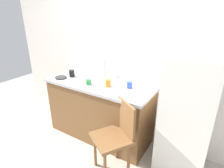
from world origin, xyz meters
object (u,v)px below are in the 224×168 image
(refrigerator, at_px, (187,117))
(hotplate, at_px, (61,77))
(cup_green, at_px, (89,82))
(chair, at_px, (116,135))
(cup_black, at_px, (72,73))
(cup_orange, at_px, (108,83))
(cup_blue, at_px, (129,85))

(refrigerator, relative_size, hotplate, 8.38)
(refrigerator, distance_m, cup_green, 1.33)
(chair, distance_m, cup_black, 1.23)
(refrigerator, relative_size, cup_green, 17.44)
(cup_orange, bearing_deg, refrigerator, 2.86)
(refrigerator, xyz_separation_m, cup_blue, (-0.77, 0.06, 0.21))
(cup_blue, relative_size, cup_green, 1.08)
(cup_green, bearing_deg, cup_black, 164.69)
(cup_orange, height_order, cup_black, cup_black)
(chair, relative_size, cup_blue, 10.10)
(chair, relative_size, cup_black, 8.54)
(chair, bearing_deg, refrigerator, 66.91)
(refrigerator, height_order, cup_black, refrigerator)
(refrigerator, bearing_deg, chair, -145.19)
(cup_black, bearing_deg, hotplate, -125.56)
(chair, height_order, cup_black, cup_black)
(hotplate, xyz_separation_m, cup_black, (0.10, 0.14, 0.04))
(cup_orange, height_order, cup_blue, cup_orange)
(cup_orange, distance_m, cup_black, 0.69)
(hotplate, bearing_deg, chair, -14.53)
(refrigerator, relative_size, cup_orange, 14.06)
(hotplate, distance_m, cup_green, 0.52)
(chair, xyz_separation_m, cup_black, (-1.07, 0.44, 0.43))
(cup_blue, xyz_separation_m, cup_green, (-0.54, -0.19, -0.01))
(refrigerator, relative_size, chair, 1.60)
(chair, xyz_separation_m, cup_orange, (-0.38, 0.41, 0.43))
(cup_orange, xyz_separation_m, cup_green, (-0.27, -0.08, -0.01))
(chair, height_order, cup_green, cup_green)
(cup_green, bearing_deg, hotplate, -177.31)
(cup_orange, distance_m, cup_blue, 0.29)
(cup_orange, bearing_deg, cup_green, -163.36)
(chair, xyz_separation_m, cup_green, (-0.64, 0.33, 0.42))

